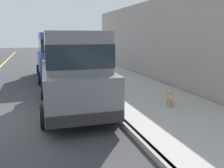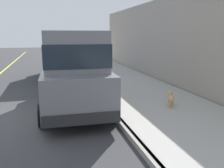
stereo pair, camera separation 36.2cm
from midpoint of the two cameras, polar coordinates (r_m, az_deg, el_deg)
name	(u,v)px [view 2 (the right image)]	position (r m, az deg, el deg)	size (l,w,h in m)	color
ground_plane	(2,120)	(7.67, -23.36, -7.78)	(80.00, 80.00, 0.00)	#38383A
curb	(109,109)	(7.81, 0.59, -5.90)	(0.16, 64.00, 0.14)	gray
sidewalk	(160,105)	(8.45, 12.49, -4.81)	(3.60, 64.00, 0.14)	#A8A59E
car_grey_van	(73,67)	(7.89, -7.89, 4.05)	(2.24, 4.95, 2.52)	slate
car_blue_van	(62,53)	(13.67, -11.11, 7.16)	(2.18, 4.92, 2.52)	#28479E
dog_tan	(171,97)	(8.04, 15.01, -3.11)	(0.36, 0.72, 0.49)	tan
building_facade	(163,41)	(12.80, 12.70, 9.88)	(0.50, 20.00, 4.17)	#9E9384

